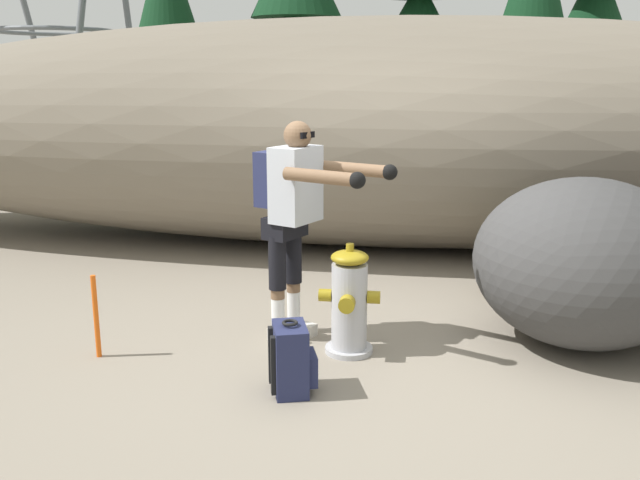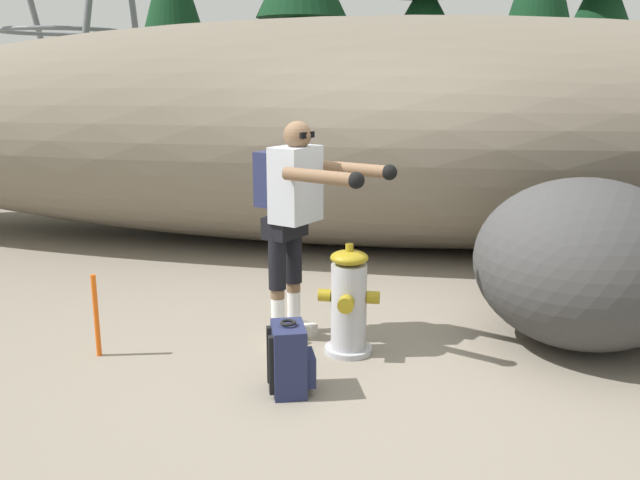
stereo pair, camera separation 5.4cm
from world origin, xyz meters
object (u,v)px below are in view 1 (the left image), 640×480
Objects in this scene: boulder_mid at (583,262)px; survey_stake at (96,317)px; spare_backpack at (291,359)px; utility_worker at (295,204)px; fire_hydrant at (349,303)px; boulder_small at (524,271)px.

boulder_mid reaches higher than survey_stake.
spare_backpack is 0.29× the size of boulder_mid.
utility_worker reaches higher than survey_stake.
fire_hydrant reaches higher than spare_backpack.
boulder_mid is at bearing 13.00° from survey_stake.
survey_stake is (-1.75, -0.33, -0.07)m from fire_hydrant.
utility_worker is 2.14× the size of boulder_small.
survey_stake is at bearing -169.31° from fire_hydrant.
utility_worker reaches higher than boulder_small.
utility_worker reaches higher than boulder_mid.
utility_worker is at bearing 154.09° from fire_hydrant.
boulder_mid is 2.75× the size of survey_stake.
fire_hydrant is 0.75m from spare_backpack.
boulder_mid is at bearing -76.20° from boulder_small.
utility_worker is 2.38m from boulder_small.
fire_hydrant is at bearing -0.39° from utility_worker.
fire_hydrant is at bearing -164.63° from boulder_mid.
utility_worker is 3.47× the size of spare_backpack.
utility_worker is at bearing 81.20° from spare_backpack.
fire_hydrant is 1.71× the size of spare_backpack.
boulder_small is (1.71, 2.15, 0.02)m from spare_backpack.
survey_stake is (-1.45, 0.35, 0.08)m from spare_backpack.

